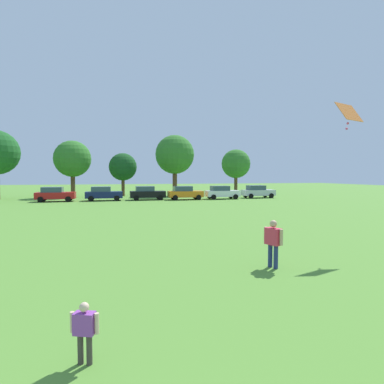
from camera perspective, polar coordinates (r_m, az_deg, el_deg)
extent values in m
plane|color=#568C33|center=(30.55, -15.86, -2.84)|extent=(160.00, 160.00, 0.00)
cylinder|color=#3F3833|center=(6.04, -19.28, -24.90)|extent=(0.09, 0.09, 0.50)
cylinder|color=#3F3833|center=(5.99, -17.85, -25.16)|extent=(0.09, 0.09, 0.50)
cube|color=purple|center=(5.83, -18.64, -21.32)|extent=(0.38, 0.29, 0.35)
cylinder|color=beige|center=(5.91, -20.59, -20.90)|extent=(0.07, 0.07, 0.33)
cylinder|color=beige|center=(5.74, -16.64, -21.54)|extent=(0.07, 0.07, 0.33)
sphere|color=beige|center=(5.72, -18.69, -18.88)|extent=(0.16, 0.16, 0.16)
cylinder|color=navy|center=(11.01, 14.73, -11.14)|extent=(0.15, 0.15, 0.77)
cylinder|color=navy|center=(11.15, 13.78, -10.94)|extent=(0.15, 0.15, 0.77)
cube|color=#D8334C|center=(10.94, 14.30, -7.68)|extent=(0.47, 0.59, 0.55)
cylinder|color=tan|center=(10.74, 15.64, -7.81)|extent=(0.11, 0.11, 0.52)
cylinder|color=tan|center=(11.14, 13.01, -7.39)|extent=(0.11, 0.11, 0.52)
sphere|color=tan|center=(10.87, 14.33, -5.54)|extent=(0.24, 0.24, 0.24)
cube|color=orange|center=(15.24, 26.23, 12.67)|extent=(1.38, 0.97, 0.80)
sphere|color=#F24C8C|center=(15.20, 26.21, 11.74)|extent=(0.10, 0.10, 0.10)
sphere|color=#F24C8C|center=(15.13, 26.04, 10.94)|extent=(0.10, 0.10, 0.10)
sphere|color=#F24C8C|center=(15.07, 25.87, 10.13)|extent=(0.10, 0.10, 0.10)
cube|color=red|center=(40.27, -23.15, -0.58)|extent=(4.30, 1.80, 0.76)
cube|color=#334756|center=(40.30, -23.65, 0.38)|extent=(2.24, 1.58, 0.60)
cylinder|color=black|center=(40.97, -20.91, -1.01)|extent=(0.64, 0.22, 0.64)
cylinder|color=black|center=(39.19, -21.25, -1.19)|extent=(0.64, 0.22, 0.64)
cylinder|color=black|center=(41.44, -24.93, -1.05)|extent=(0.64, 0.22, 0.64)
cylinder|color=black|center=(39.68, -25.44, -1.23)|extent=(0.64, 0.22, 0.64)
cube|color=#141E4C|center=(39.77, -15.41, -0.48)|extent=(4.30, 1.80, 0.76)
cube|color=#334756|center=(39.75, -15.92, 0.49)|extent=(2.24, 1.58, 0.60)
cylinder|color=black|center=(40.67, -13.30, -0.92)|extent=(0.64, 0.22, 0.64)
cylinder|color=black|center=(38.88, -13.29, -1.09)|extent=(0.64, 0.22, 0.64)
cylinder|color=black|center=(40.76, -17.42, -0.96)|extent=(0.64, 0.22, 0.64)
cylinder|color=black|center=(38.97, -17.59, -1.15)|extent=(0.64, 0.22, 0.64)
cube|color=black|center=(39.97, -7.91, -0.39)|extent=(4.30, 1.80, 0.76)
cube|color=#334756|center=(39.90, -8.41, 0.58)|extent=(2.24, 1.58, 0.60)
cylinder|color=black|center=(41.05, -6.00, -0.81)|extent=(0.64, 0.22, 0.64)
cylinder|color=black|center=(39.27, -5.65, -0.99)|extent=(0.64, 0.22, 0.64)
cylinder|color=black|center=(40.77, -10.08, -0.87)|extent=(0.64, 0.22, 0.64)
cylinder|color=black|center=(38.98, -9.92, -1.05)|extent=(0.64, 0.22, 0.64)
cube|color=orange|center=(39.91, -1.17, -0.36)|extent=(4.30, 1.80, 0.76)
cube|color=#334756|center=(39.81, -1.66, 0.61)|extent=(2.24, 1.58, 0.60)
cylinder|color=black|center=(41.15, 0.54, -0.79)|extent=(0.64, 0.22, 0.64)
cylinder|color=black|center=(39.41, 1.18, -0.96)|extent=(0.64, 0.22, 0.64)
cylinder|color=black|center=(40.53, -3.47, -0.85)|extent=(0.64, 0.22, 0.64)
cylinder|color=black|center=(38.77, -3.00, -1.03)|extent=(0.64, 0.22, 0.64)
cube|color=white|center=(41.22, 5.45, -0.27)|extent=(4.30, 1.80, 0.76)
cube|color=#334756|center=(41.07, 5.00, 0.67)|extent=(2.24, 1.58, 0.60)
cylinder|color=black|center=(42.58, 6.91, -0.68)|extent=(0.64, 0.22, 0.64)
cylinder|color=black|center=(40.91, 7.80, -0.84)|extent=(0.64, 0.22, 0.64)
cylinder|color=black|center=(41.65, 3.14, -0.75)|extent=(0.64, 0.22, 0.64)
cylinder|color=black|center=(39.93, 3.89, -0.91)|extent=(0.64, 0.22, 0.64)
cube|color=silver|center=(43.92, 11.75, -0.11)|extent=(4.30, 1.80, 0.76)
cube|color=#334756|center=(43.74, 11.35, 0.77)|extent=(2.24, 1.58, 0.60)
cylinder|color=black|center=(45.39, 12.92, -0.51)|extent=(0.64, 0.22, 0.64)
cylinder|color=black|center=(43.79, 13.97, -0.65)|extent=(0.64, 0.22, 0.64)
cylinder|color=black|center=(44.16, 9.53, -0.57)|extent=(0.64, 0.22, 0.64)
cylinder|color=black|center=(42.52, 10.48, -0.72)|extent=(0.64, 0.22, 0.64)
cylinder|color=brown|center=(47.41, -20.48, 1.06)|extent=(0.59, 0.59, 3.19)
sphere|color=#337528|center=(47.44, -20.56, 5.57)|extent=(5.03, 5.03, 5.03)
cylinder|color=brown|center=(47.99, -12.19, 0.83)|extent=(0.47, 0.47, 2.55)
sphere|color=#194C1E|center=(47.98, -12.23, 4.40)|extent=(4.03, 4.03, 4.03)
cylinder|color=brown|center=(47.98, -3.09, 1.56)|extent=(0.68, 0.68, 3.67)
sphere|color=#337528|center=(48.06, -3.10, 6.69)|extent=(5.80, 5.80, 5.80)
cylinder|color=brown|center=(51.98, 7.82, 1.24)|extent=(0.54, 0.54, 2.92)
sphere|color=#337528|center=(51.99, 7.84, 5.02)|extent=(4.62, 4.62, 4.62)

